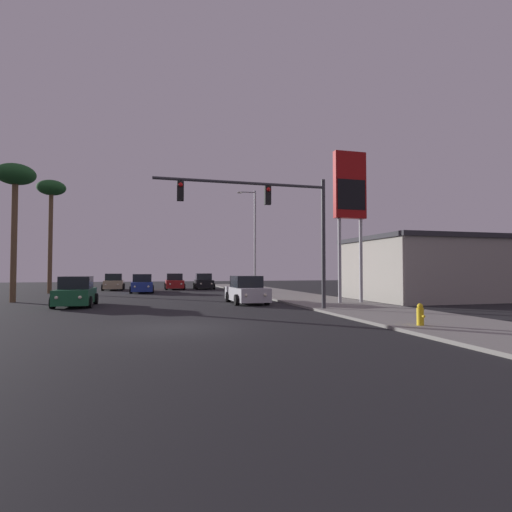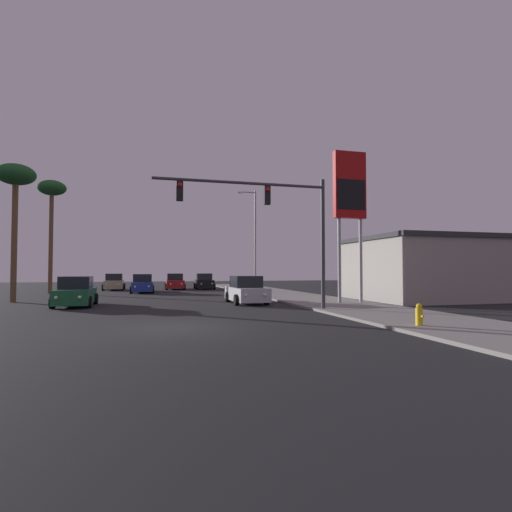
{
  "view_description": "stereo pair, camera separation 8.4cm",
  "coord_description": "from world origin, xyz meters",
  "views": [
    {
      "loc": [
        -0.95,
        -14.35,
        2.03
      ],
      "look_at": [
        6.58,
        14.0,
        3.08
      ],
      "focal_mm": 28.0,
      "sensor_mm": 36.0,
      "label": 1
    },
    {
      "loc": [
        -0.87,
        -14.37,
        2.03
      ],
      "look_at": [
        6.58,
        14.0,
        3.08
      ],
      "focal_mm": 28.0,
      "sensor_mm": 36.0,
      "label": 2
    }
  ],
  "objects": [
    {
      "name": "car_tan",
      "position": [
        -4.56,
        29.02,
        0.76
      ],
      "size": [
        2.04,
        4.34,
        1.68
      ],
      "rotation": [
        0.0,
        0.0,
        3.18
      ],
      "color": "tan",
      "rests_on": "ground"
    },
    {
      "name": "street_lamp",
      "position": [
        7.93,
        19.91,
        5.12
      ],
      "size": [
        1.74,
        0.24,
        9.0
      ],
      "color": "#99999E",
      "rests_on": "sidewalk_right"
    },
    {
      "name": "car_green",
      "position": [
        -4.99,
        10.02,
        0.76
      ],
      "size": [
        2.04,
        4.33,
        1.68
      ],
      "rotation": [
        0.0,
        0.0,
        3.16
      ],
      "color": "#195933",
      "rests_on": "ground"
    },
    {
      "name": "car_red",
      "position": [
        1.57,
        28.94,
        0.76
      ],
      "size": [
        2.04,
        4.32,
        1.68
      ],
      "rotation": [
        0.0,
        0.0,
        3.13
      ],
      "color": "maroon",
      "rests_on": "ground"
    },
    {
      "name": "car_black",
      "position": [
        4.68,
        28.96,
        0.76
      ],
      "size": [
        2.04,
        4.34,
        1.68
      ],
      "rotation": [
        0.0,
        0.0,
        3.1
      ],
      "color": "black",
      "rests_on": "ground"
    },
    {
      "name": "sidewalk_right",
      "position": [
        9.5,
        10.0,
        0.06
      ],
      "size": [
        5.0,
        60.0,
        0.12
      ],
      "color": "gray",
      "rests_on": "ground"
    },
    {
      "name": "ground_plane",
      "position": [
        0.0,
        0.0,
        0.0
      ],
      "size": [
        120.0,
        120.0,
        0.0
      ],
      "primitive_type": "plane",
      "color": "black"
    },
    {
      "name": "fire_hydrant",
      "position": [
        8.11,
        -2.42,
        0.49
      ],
      "size": [
        0.24,
        0.34,
        0.76
      ],
      "color": "gold",
      "rests_on": "sidewalk_right"
    },
    {
      "name": "car_blue",
      "position": [
        -1.63,
        23.12,
        0.76
      ],
      "size": [
        2.04,
        4.32,
        1.68
      ],
      "rotation": [
        0.0,
        0.0,
        3.15
      ],
      "color": "navy",
      "rests_on": "ground"
    },
    {
      "name": "gas_station_sign",
      "position": [
        10.56,
        7.09,
        6.62
      ],
      "size": [
        2.0,
        0.42,
        9.0
      ],
      "color": "#99999E",
      "rests_on": "sidewalk_right"
    },
    {
      "name": "car_silver",
      "position": [
        4.78,
        9.47,
        0.76
      ],
      "size": [
        2.04,
        4.34,
        1.68
      ],
      "rotation": [
        0.0,
        0.0,
        3.18
      ],
      "color": "#B7B7BC",
      "rests_on": "ground"
    },
    {
      "name": "palm_tree_mid",
      "position": [
        -9.44,
        24.0,
        8.66
      ],
      "size": [
        2.4,
        2.4,
        9.96
      ],
      "color": "brown",
      "rests_on": "ground"
    },
    {
      "name": "building_gas_station",
      "position": [
        18.0,
        9.3,
        2.16
      ],
      "size": [
        10.3,
        8.3,
        4.3
      ],
      "color": "gray",
      "rests_on": "ground"
    },
    {
      "name": "palm_tree_near",
      "position": [
        -9.33,
        14.0,
        7.66
      ],
      "size": [
        2.4,
        2.4,
        8.82
      ],
      "color": "brown",
      "rests_on": "ground"
    },
    {
      "name": "traffic_light_mast",
      "position": [
        5.0,
        4.16,
        4.79
      ],
      "size": [
        8.49,
        0.36,
        6.5
      ],
      "color": "#38383D",
      "rests_on": "sidewalk_right"
    }
  ]
}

